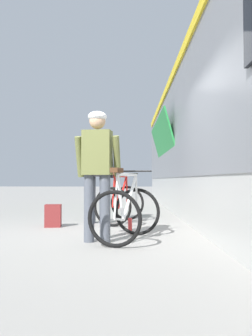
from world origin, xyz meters
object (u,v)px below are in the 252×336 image
Objects in this scene: bicycle_far_white at (127,211)px; cyclist_near_in_dark at (98,169)px; backpack_on_platform at (53,216)px; bicycle_near_red at (120,202)px; cyclist_far_in_olive at (97,164)px; water_bottle_near_the_bikes at (130,225)px.

cyclist_near_in_dark is at bearing 106.32° from bicycle_far_white.
backpack_on_platform is (-1.31, 1.41, -0.20)m from bicycle_far_white.
cyclist_near_in_dark is 0.79m from bicycle_near_red.
cyclist_far_in_olive reaches higher than bicycle_far_white.
cyclist_far_in_olive is 0.77m from bicycle_far_white.
cyclist_far_in_olive is 8.03× the size of water_bottle_near_the_bikes.
cyclist_far_in_olive is 1.45× the size of bicycle_near_red.
cyclist_near_in_dark is at bearing 119.29° from water_bottle_near_the_bikes.
backpack_on_platform is at bearing 157.78° from water_bottle_near_the_bikes.
cyclist_near_in_dark is 1.26m from backpack_on_platform.
bicycle_near_red and bicycle_far_white have the same top height.
cyclist_far_in_olive is at bearing -115.16° from water_bottle_near_the_bikes.
backpack_on_platform is at bearing 121.41° from cyclist_far_in_olive.
bicycle_near_red is at bearing 82.75° from cyclist_far_in_olive.
cyclist_near_in_dark is 2.06m from cyclist_far_in_olive.
backpack_on_platform is (-0.92, 1.50, -0.85)m from cyclist_far_in_olive.
water_bottle_near_the_bikes is at bearing -26.59° from backpack_on_platform.
backpack_on_platform is (-0.74, -0.55, -0.85)m from cyclist_near_in_dark.
cyclist_far_in_olive is (0.18, -2.06, 0.00)m from cyclist_near_in_dark.
cyclist_far_in_olive is at bearing -62.96° from backpack_on_platform.
cyclist_far_in_olive reaches higher than water_bottle_near_the_bikes.
bicycle_near_red is 1.31m from backpack_on_platform.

